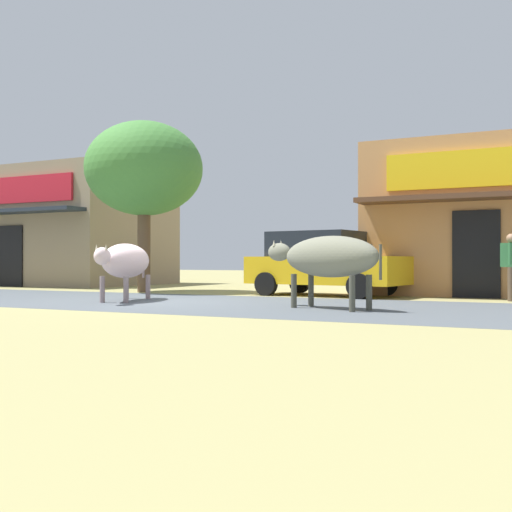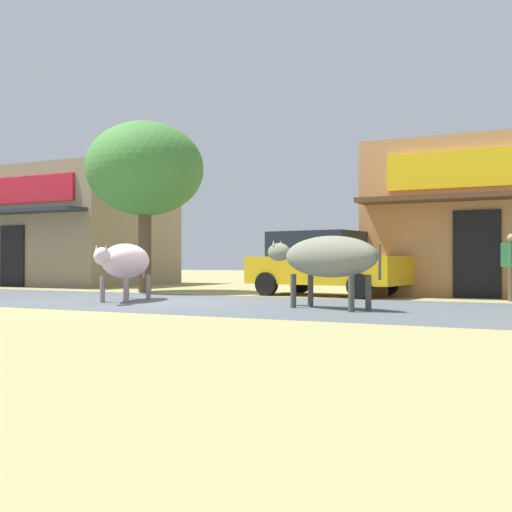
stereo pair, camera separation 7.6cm
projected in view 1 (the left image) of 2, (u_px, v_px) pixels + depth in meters
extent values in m
plane|color=#9B935C|center=(156.00, 301.00, 14.03)|extent=(80.00, 80.00, 0.00)
cube|color=#50575D|center=(156.00, 301.00, 14.03)|extent=(72.00, 5.49, 0.00)
cube|color=gray|center=(66.00, 228.00, 24.36)|extent=(6.84, 5.26, 4.24)
cube|color=red|center=(11.00, 190.00, 21.96)|extent=(5.47, 0.10, 0.90)
cube|color=#262D38|center=(2.00, 212.00, 21.60)|extent=(6.57, 0.90, 0.12)
cube|color=black|center=(11.00, 256.00, 21.98)|extent=(1.10, 0.06, 2.10)
cube|color=black|center=(476.00, 254.00, 15.25)|extent=(1.10, 0.06, 2.10)
cylinder|color=brown|center=(144.00, 249.00, 18.23)|extent=(0.37, 0.37, 2.43)
ellipsoid|color=#428037|center=(144.00, 169.00, 18.25)|extent=(3.35, 3.35, 2.68)
cube|color=gold|center=(327.00, 270.00, 16.31)|extent=(4.15, 2.23, 0.70)
cube|color=#1E2328|center=(317.00, 244.00, 16.48)|extent=(2.37, 1.86, 0.64)
cylinder|color=black|center=(388.00, 284.00, 16.31)|extent=(0.62, 0.26, 0.60)
cylinder|color=black|center=(359.00, 286.00, 14.87)|extent=(0.62, 0.26, 0.60)
cylinder|color=black|center=(300.00, 282.00, 17.74)|extent=(0.62, 0.26, 0.60)
cylinder|color=black|center=(266.00, 284.00, 16.30)|extent=(0.62, 0.26, 0.60)
ellipsoid|color=silver|center=(126.00, 261.00, 14.25)|extent=(1.35, 2.31, 0.76)
ellipsoid|color=silver|center=(102.00, 256.00, 12.93)|extent=(0.43, 0.62, 0.36)
cone|color=beige|center=(106.00, 247.00, 12.87)|extent=(0.06, 0.06, 0.12)
cone|color=beige|center=(97.00, 247.00, 12.90)|extent=(0.06, 0.06, 0.12)
cylinder|color=gray|center=(126.00, 290.00, 13.51)|extent=(0.11, 0.11, 0.57)
cylinder|color=gray|center=(102.00, 289.00, 13.59)|extent=(0.11, 0.11, 0.57)
cylinder|color=gray|center=(148.00, 287.00, 14.91)|extent=(0.11, 0.11, 0.57)
cylinder|color=gray|center=(126.00, 287.00, 14.99)|extent=(0.11, 0.11, 0.57)
cylinder|color=gray|center=(143.00, 265.00, 15.38)|extent=(0.05, 0.05, 0.61)
ellipsoid|color=gray|center=(330.00, 257.00, 11.82)|extent=(2.23, 1.38, 0.77)
ellipsoid|color=gray|center=(279.00, 252.00, 12.76)|extent=(0.62, 0.45, 0.36)
cone|color=beige|center=(274.00, 243.00, 12.72)|extent=(0.06, 0.06, 0.12)
cone|color=beige|center=(281.00, 243.00, 12.86)|extent=(0.06, 0.06, 0.12)
cylinder|color=#48483C|center=(294.00, 291.00, 12.13)|extent=(0.11, 0.11, 0.64)
cylinder|color=#48483C|center=(311.00, 290.00, 12.48)|extent=(0.11, 0.11, 0.64)
cylinder|color=#48483C|center=(352.00, 294.00, 11.15)|extent=(0.11, 0.11, 0.64)
cylinder|color=#48483C|center=(369.00, 293.00, 11.49)|extent=(0.11, 0.11, 0.64)
cylinder|color=#48483C|center=(380.00, 262.00, 11.02)|extent=(0.05, 0.05, 0.61)
cylinder|color=brown|center=(512.00, 284.00, 14.24)|extent=(0.14, 0.14, 0.75)
cylinder|color=brown|center=(511.00, 284.00, 14.08)|extent=(0.14, 0.14, 0.75)
cube|color=#33723F|center=(511.00, 255.00, 14.17)|extent=(0.44, 0.33, 0.53)
sphere|color=tan|center=(511.00, 238.00, 14.17)|extent=(0.20, 0.20, 0.20)
cylinder|color=#33723F|center=(512.00, 254.00, 14.40)|extent=(0.09, 0.09, 0.48)
cylinder|color=#33723F|center=(510.00, 254.00, 13.93)|extent=(0.09, 0.09, 0.48)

